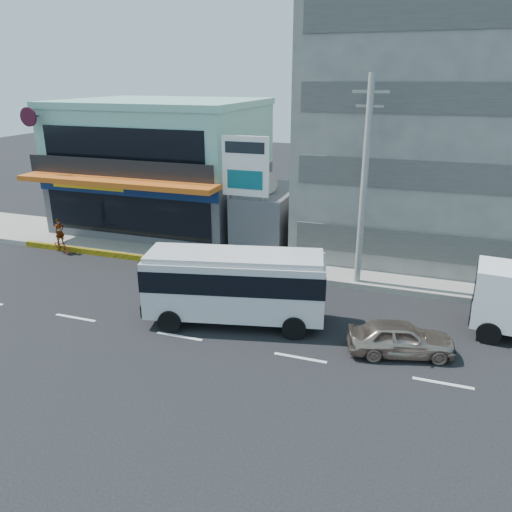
{
  "coord_description": "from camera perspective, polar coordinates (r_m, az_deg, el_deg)",
  "views": [
    {
      "loc": [
        8.67,
        -15.76,
        9.88
      ],
      "look_at": [
        1.81,
        4.22,
        2.2
      ],
      "focal_mm": 35.0,
      "sensor_mm": 36.0,
      "label": 1
    }
  ],
  "objects": [
    {
      "name": "sedan",
      "position": [
        19.56,
        16.21,
        -8.99
      ],
      "size": [
        4.18,
        2.51,
        1.33
      ],
      "primitive_type": "imported",
      "rotation": [
        0.0,
        0.0,
        1.82
      ],
      "color": "tan",
      "rests_on": "ground"
    },
    {
      "name": "satellite_dish",
      "position": [
        28.82,
        0.98,
        7.34
      ],
      "size": [
        1.5,
        1.5,
        0.15
      ],
      "primitive_type": "cylinder",
      "color": "slate",
      "rests_on": "gap_structure"
    },
    {
      "name": "billboard",
      "position": [
        27.04,
        -1.22,
        9.42
      ],
      "size": [
        2.6,
        0.18,
        6.9
      ],
      "color": "gray",
      "rests_on": "ground"
    },
    {
      "name": "gap_structure",
      "position": [
        30.19,
        1.55,
        4.35
      ],
      "size": [
        3.0,
        6.0,
        3.5
      ],
      "primitive_type": "cube",
      "color": "#434347",
      "rests_on": "ground"
    },
    {
      "name": "utility_pole_near",
      "position": [
        23.78,
        12.25,
        8.06
      ],
      "size": [
        1.6,
        0.3,
        10.0
      ],
      "color": "#999993",
      "rests_on": "ground"
    },
    {
      "name": "sidewalk",
      "position": [
        27.31,
        9.98,
        -1.21
      ],
      "size": [
        70.0,
        5.0,
        0.3
      ],
      "primitive_type": "cube",
      "color": "gray",
      "rests_on": "ground"
    },
    {
      "name": "motorcycle_rider",
      "position": [
        31.43,
        -21.39,
        1.54
      ],
      "size": [
        1.7,
        1.11,
        2.06
      ],
      "color": "#611F0D",
      "rests_on": "ground"
    },
    {
      "name": "shop_building",
      "position": [
        34.56,
        -10.35,
        9.86
      ],
      "size": [
        12.4,
        11.7,
        8.0
      ],
      "color": "#434347",
      "rests_on": "ground"
    },
    {
      "name": "minibus",
      "position": [
        20.62,
        -2.43,
        -2.97
      ],
      "size": [
        7.73,
        3.91,
        3.1
      ],
      "color": "silver",
      "rests_on": "ground"
    },
    {
      "name": "concrete_building",
      "position": [
        30.92,
        21.94,
        13.25
      ],
      "size": [
        16.0,
        12.0,
        14.0
      ],
      "primitive_type": "cube",
      "color": "gray",
      "rests_on": "ground"
    },
    {
      "name": "ground",
      "position": [
        20.52,
        -8.75,
        -9.06
      ],
      "size": [
        120.0,
        120.0,
        0.0
      ],
      "primitive_type": "plane",
      "color": "black",
      "rests_on": "ground"
    }
  ]
}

